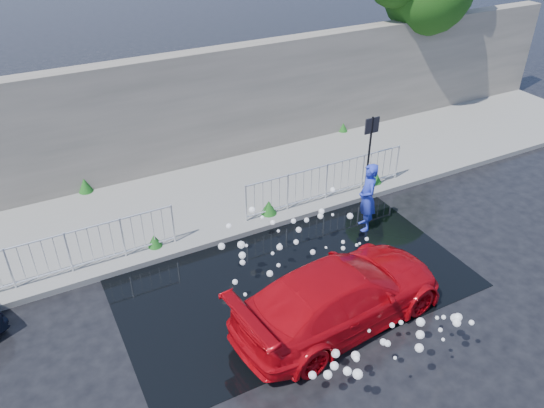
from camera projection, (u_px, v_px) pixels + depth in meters
The scene contains 12 objects.
ground at pixel (291, 309), 11.58m from camera, with size 90.00×90.00×0.00m, color black.
pavement at pixel (206, 199), 15.27m from camera, with size 30.00×4.00×0.15m, color slate.
curb at pixel (235, 235), 13.77m from camera, with size 30.00×0.25×0.16m, color slate.
retaining_wall at pixel (175, 113), 15.92m from camera, with size 30.00×0.60×3.50m, color #5F5A50.
puddle at pixel (289, 275), 12.51m from camera, with size 8.00×5.00×0.01m, color black.
sign_post at pixel (370, 143), 14.60m from camera, with size 0.45×0.06×2.50m.
railing_left at pixel (68, 251), 12.12m from camera, with size 5.05×0.05×1.10m.
railing_right at pixel (326, 180), 14.85m from camera, with size 5.05×0.05×1.10m.
weeds at pixel (206, 200), 14.73m from camera, with size 12.17×3.93×0.43m.
water_spray at pixel (328, 283), 11.15m from camera, with size 3.62×5.56×1.01m.
red_car at pixel (341, 295), 10.94m from camera, with size 1.96×4.82×1.40m, color #AD060F.
person at pixel (367, 197), 13.68m from camera, with size 0.69×0.45×1.90m, color #2535BA.
Camera 1 is at (-4.33, -7.34, 8.18)m, focal length 35.00 mm.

